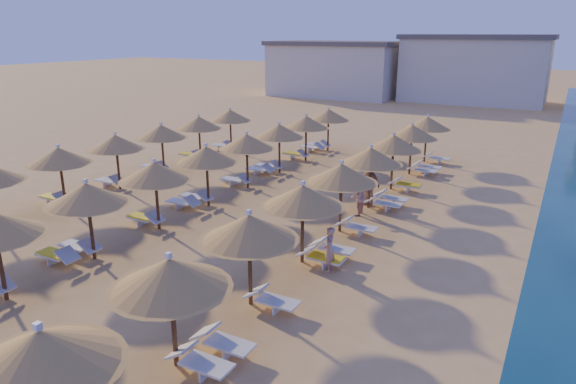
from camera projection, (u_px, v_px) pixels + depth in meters
The scene contains 9 objects.
ground at pixel (212, 252), 18.33m from camera, with size 220.00×220.00×0.00m, color tan.
hotel_blocks at pixel (494, 69), 55.35m from camera, with size 49.91×10.99×8.10m.
parasol_row_east at pixel (323, 185), 18.24m from camera, with size 2.83×32.06×2.88m.
parasol_row_west at pixel (182, 164), 21.19m from camera, with size 2.83×32.06×2.88m.
parasol_row_inland at pixel (116, 143), 25.07m from camera, with size 2.83×22.32×2.88m.
loungers at pixel (214, 213), 21.31m from camera, with size 14.95×29.85×0.66m.
beachgoer_b at pixel (357, 197), 21.85m from camera, with size 0.77×0.60×1.59m, color tan.
beachgoer_a at pixel (329, 249), 16.67m from camera, with size 0.56×0.37×1.53m, color tan.
beachgoer_c at pixel (369, 184), 23.12m from camera, with size 1.13×0.47×1.93m, color tan.
Camera 1 is at (10.50, -13.47, 7.52)m, focal length 32.00 mm.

